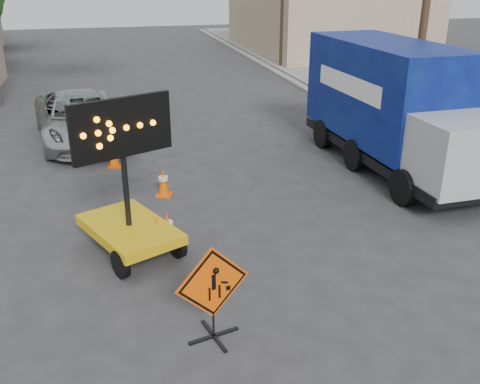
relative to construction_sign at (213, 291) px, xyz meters
name	(u,v)px	position (x,y,z in m)	size (l,w,h in m)	color
ground	(284,368)	(0.85, -0.95, -0.85)	(100.00, 100.00, 0.00)	#2D2D30
curb_right	(330,102)	(8.05, 14.05, -0.79)	(0.40, 60.00, 0.12)	gray
sidewalk_right	(379,99)	(10.35, 14.05, -0.77)	(4.00, 60.00, 0.15)	gray
building_right_far	(323,16)	(13.85, 29.05, 1.45)	(10.00, 14.00, 4.60)	tan
construction_sign	(213,291)	(0.00, 0.00, 0.00)	(1.18, 0.84, 1.60)	black
arrow_board	(129,220)	(-1.07, 3.13, -0.14)	(2.14, 2.59, 3.19)	#CCA00B
pickup_truck	(80,118)	(-2.13, 11.23, -0.06)	(2.62, 5.68, 1.58)	#B2B5BA
box_truck	(392,114)	(6.49, 6.39, 0.73)	(2.52, 7.40, 3.49)	black
cone_a	(167,228)	(-0.29, 3.25, -0.48)	(0.45, 0.45, 0.74)	#F05305
cone_b	(157,233)	(-0.53, 3.07, -0.47)	(0.50, 0.50, 0.76)	#F05305
cone_c	(163,182)	(-0.06, 5.87, -0.48)	(0.48, 0.48, 0.73)	#F05305
cone_d	(114,154)	(-1.19, 8.40, -0.47)	(0.44, 0.44, 0.75)	#F05305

